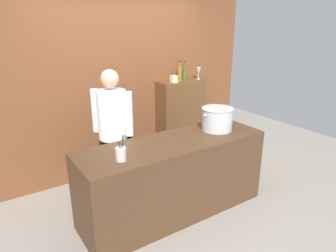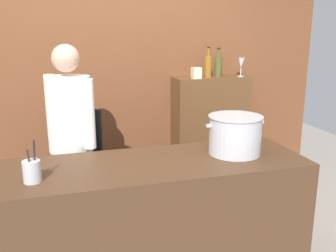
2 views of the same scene
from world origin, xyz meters
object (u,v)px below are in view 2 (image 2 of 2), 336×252
at_px(wine_bottle_amber, 208,66).
at_px(spice_tin_cream, 196,73).
at_px(chef, 71,135).
at_px(stockpot_large, 235,135).
at_px(utensil_crock, 32,171).
at_px(wine_glass_tall, 241,63).
at_px(wine_bottle_olive, 218,66).

relative_size(wine_bottle_amber, spice_tin_cream, 2.79).
bearing_deg(chef, stockpot_large, -155.31).
distance_m(stockpot_large, utensil_crock, 1.37).
bearing_deg(stockpot_large, wine_glass_tall, 61.87).
distance_m(stockpot_large, wine_bottle_olive, 1.31).
distance_m(stockpot_large, wine_bottle_amber, 1.22).
relative_size(stockpot_large, spice_tin_cream, 4.16).
xyz_separation_m(wine_bottle_olive, wine_bottle_amber, (-0.13, -0.06, 0.01)).
height_order(stockpot_large, spice_tin_cream, spice_tin_cream).
distance_m(utensil_crock, wine_glass_tall, 2.37).
bearing_deg(wine_bottle_amber, chef, -158.37).
relative_size(wine_bottle_olive, spice_tin_cream, 2.67).
distance_m(wine_bottle_olive, wine_glass_tall, 0.23).
bearing_deg(wine_bottle_olive, chef, -158.23).
bearing_deg(chef, wine_glass_tall, -110.47).
bearing_deg(wine_bottle_olive, wine_glass_tall, -23.03).
distance_m(chef, wine_bottle_amber, 1.53).
relative_size(wine_glass_tall, spice_tin_cream, 1.76).
bearing_deg(wine_glass_tall, utensil_crock, -147.29).
bearing_deg(wine_glass_tall, wine_bottle_olive, 156.97).
bearing_deg(stockpot_large, wine_bottle_olive, 72.31).
bearing_deg(utensil_crock, spice_tin_cream, 40.06).
height_order(stockpot_large, wine_bottle_olive, wine_bottle_olive).
distance_m(chef, stockpot_large, 1.26).
height_order(wine_glass_tall, spice_tin_cream, wine_glass_tall).
height_order(chef, stockpot_large, chef).
bearing_deg(stockpot_large, spice_tin_cream, 84.42).
height_order(utensil_crock, wine_bottle_amber, wine_bottle_amber).
height_order(wine_bottle_olive, wine_bottle_amber, wine_bottle_amber).
bearing_deg(wine_bottle_olive, utensil_crock, -142.38).
distance_m(chef, utensil_crock, 0.79).
height_order(chef, spice_tin_cream, chef).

